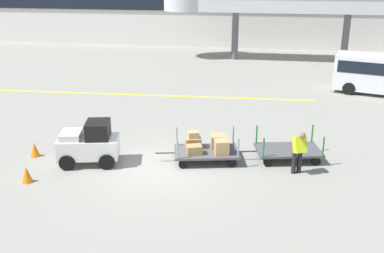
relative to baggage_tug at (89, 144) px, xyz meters
name	(u,v)px	position (x,y,z in m)	size (l,w,h in m)	color
ground_plane	(162,169)	(2.64, -0.05, -0.75)	(120.00, 120.00, 0.00)	gray
apron_lead_line	(152,95)	(-0.02, 9.07, -0.75)	(17.59, 0.20, 0.01)	yellow
baggage_tug	(89,144)	(0.00, 0.00, 0.00)	(2.29, 1.60, 1.58)	white
baggage_cart_lead	(207,147)	(4.10, 0.92, -0.23)	(3.09, 1.85, 1.10)	#4C4C4F
baggage_cart_middle	(288,150)	(7.00, 1.51, -0.41)	(3.09, 1.85, 1.10)	#4C4C4F
baggage_handler	(299,150)	(7.28, 0.32, 0.11)	(0.54, 0.55, 1.56)	black
shuttle_van	(381,72)	(12.31, 11.43, 0.48)	(5.14, 3.17, 2.10)	silver
safety_cone_near	(27,174)	(-1.51, -1.75, -0.48)	(0.36, 0.36, 0.55)	orange
safety_cone_far	(35,149)	(-2.29, 0.27, -0.48)	(0.36, 0.36, 0.55)	orange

